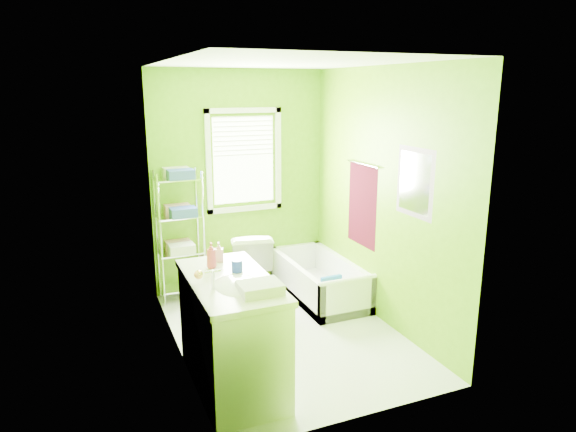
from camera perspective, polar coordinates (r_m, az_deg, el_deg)
name	(u,v)px	position (r m, az deg, el deg)	size (l,w,h in m)	color
ground	(286,333)	(5.26, -0.20, -12.89)	(2.90, 2.90, 0.00)	silver
room_envelope	(286,181)	(4.76, -0.21, 3.93)	(2.14, 2.94, 2.62)	#579107
window	(244,155)	(6.09, -4.91, 6.77)	(0.92, 0.05, 1.22)	white
door	(204,291)	(3.69, -9.34, -8.19)	(0.09, 0.80, 2.00)	white
right_wall_decor	(382,196)	(5.26, 10.36, 2.17)	(0.04, 1.48, 1.17)	#3C0612
bathtub	(320,285)	(6.04, 3.61, -7.67)	(0.67, 1.44, 0.46)	white
toilet	(250,264)	(5.97, -4.24, -5.32)	(0.45, 0.80, 0.81)	white
vanity	(232,330)	(4.26, -6.23, -12.43)	(0.63, 1.24, 1.15)	white
wire_shelf_unit	(181,221)	(5.90, -11.81, -0.55)	(0.52, 0.41, 1.52)	silver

